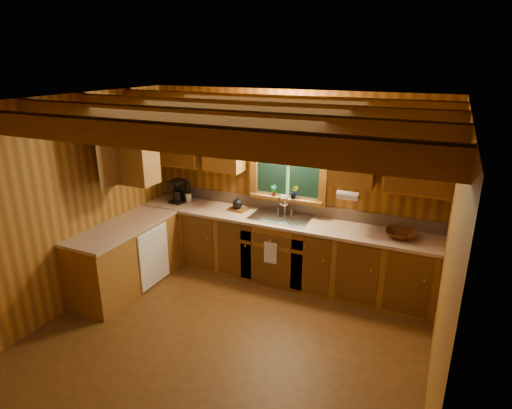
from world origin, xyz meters
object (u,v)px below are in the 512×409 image
object	(u,v)px
coffee_maker	(179,191)
wicker_basket	(401,234)
sink	(280,221)
cutting_board	(238,209)

from	to	relation	value
coffee_maker	wicker_basket	size ratio (longest dim) A/B	0.96
sink	coffee_maker	world-z (taller)	coffee_maker
sink	wicker_basket	world-z (taller)	sink
sink	wicker_basket	distance (m)	1.59
sink	cutting_board	xyz separation A→B (m)	(-0.68, 0.05, 0.06)
sink	cutting_board	distance (m)	0.68
sink	coffee_maker	xyz separation A→B (m)	(-1.67, 0.02, 0.22)
sink	coffee_maker	bearing A→B (deg)	179.18
sink	cutting_board	size ratio (longest dim) A/B	3.12
coffee_maker	cutting_board	world-z (taller)	coffee_maker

